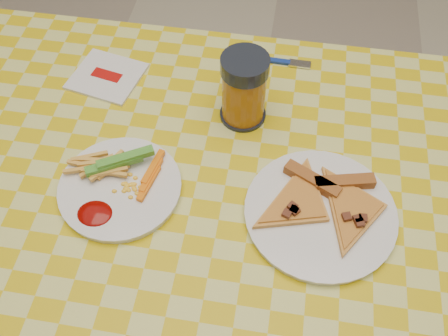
{
  "coord_description": "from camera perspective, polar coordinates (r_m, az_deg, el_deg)",
  "views": [
    {
      "loc": [
        0.08,
        -0.44,
        1.49
      ],
      "look_at": [
        -0.01,
        0.06,
        0.78
      ],
      "focal_mm": 40.0,
      "sensor_mm": 36.0,
      "label": 1
    }
  ],
  "objects": [
    {
      "name": "ground",
      "position": [
        1.56,
        -0.14,
        -18.56
      ],
      "size": [
        8.0,
        8.0,
        0.0
      ],
      "primitive_type": "plane",
      "color": "beige",
      "rests_on": "ground"
    },
    {
      "name": "napkin",
      "position": [
        1.08,
        -13.23,
        10.18
      ],
      "size": [
        0.16,
        0.15,
        0.01
      ],
      "rotation": [
        0.0,
        0.0,
        -0.21
      ],
      "color": "silver",
      "rests_on": "table"
    },
    {
      "name": "table",
      "position": [
        0.93,
        -0.22,
        -6.31
      ],
      "size": [
        1.28,
        0.88,
        0.76
      ],
      "color": "silver",
      "rests_on": "ground"
    },
    {
      "name": "pizza_slices",
      "position": [
        0.85,
        11.34,
        -3.85
      ],
      "size": [
        0.28,
        0.24,
        0.02
      ],
      "color": "gold",
      "rests_on": "plate_right"
    },
    {
      "name": "plate_left",
      "position": [
        0.89,
        -11.76,
        -2.29
      ],
      "size": [
        0.23,
        0.23,
        0.01
      ],
      "primitive_type": "cylinder",
      "rotation": [
        0.0,
        0.0,
        -0.1
      ],
      "color": "silver",
      "rests_on": "table"
    },
    {
      "name": "fries_veggies",
      "position": [
        0.89,
        -12.19,
        -0.8
      ],
      "size": [
        0.18,
        0.17,
        0.04
      ],
      "color": "#F9C54F",
      "rests_on": "plate_left"
    },
    {
      "name": "plate_right",
      "position": [
        0.86,
        10.91,
        -5.16
      ],
      "size": [
        0.32,
        0.32,
        0.01
      ],
      "primitive_type": "cylinder",
      "rotation": [
        0.0,
        0.0,
        -0.32
      ],
      "color": "silver",
      "rests_on": "table"
    },
    {
      "name": "fork",
      "position": [
        1.09,
        6.11,
        12.07
      ],
      "size": [
        0.15,
        0.02,
        0.01
      ],
      "rotation": [
        0.0,
        0.0,
        -0.03
      ],
      "color": "navy",
      "rests_on": "table"
    },
    {
      "name": "drink_glass",
      "position": [
        0.93,
        2.29,
        8.94
      ],
      "size": [
        0.09,
        0.09,
        0.15
      ],
      "color": "black",
      "rests_on": "table"
    }
  ]
}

